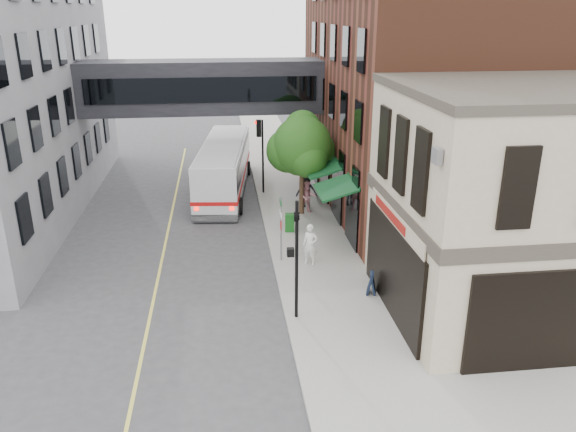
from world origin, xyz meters
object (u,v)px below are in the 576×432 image
object	(u,v)px
pedestrian_a	(310,245)
pedestrian_b	(308,197)
pedestrian_c	(307,191)
newspaper_box	(290,222)
sandwich_board	(371,283)
bus	(224,165)

from	to	relation	value
pedestrian_a	pedestrian_b	xyz separation A→B (m)	(0.93, 6.62, -0.00)
pedestrian_a	pedestrian_c	size ratio (longest dim) A/B	0.97
pedestrian_a	newspaper_box	size ratio (longest dim) A/B	2.00
newspaper_box	sandwich_board	distance (m)	7.42
bus	pedestrian_b	distance (m)	6.63
pedestrian_b	pedestrian_c	world-z (taller)	pedestrian_c
pedestrian_b	newspaper_box	xyz separation A→B (m)	(-1.33, -2.61, -0.46)
bus	newspaper_box	size ratio (longest dim) A/B	12.49
sandwich_board	pedestrian_a	bearing A→B (deg)	140.68
bus	pedestrian_a	size ratio (longest dim) A/B	6.24
pedestrian_b	bus	bearing A→B (deg)	128.65
bus	pedestrian_a	distance (m)	12.00
pedestrian_b	newspaper_box	bearing A→B (deg)	-121.37
bus	sandwich_board	size ratio (longest dim) A/B	12.92
bus	pedestrian_b	xyz separation A→B (m)	(4.50, -4.82, -0.63)
pedestrian_c	newspaper_box	bearing A→B (deg)	-104.03
pedestrian_a	pedestrian_c	bearing A→B (deg)	106.80
pedestrian_a	newspaper_box	bearing A→B (deg)	120.13
bus	pedestrian_b	bearing A→B (deg)	-46.99
newspaper_box	sandwich_board	world-z (taller)	newspaper_box
bus	pedestrian_b	world-z (taller)	bus
pedestrian_a	sandwich_board	world-z (taller)	pedestrian_a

